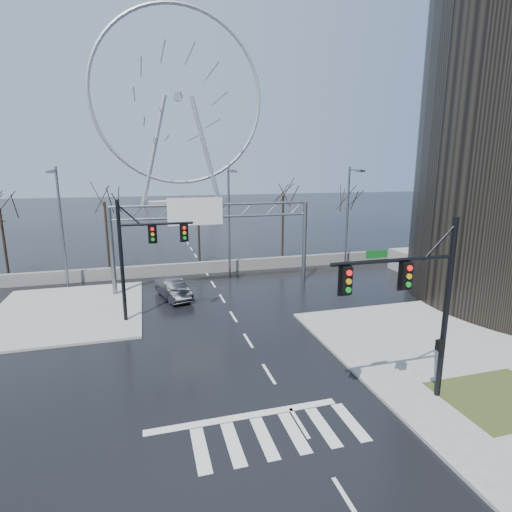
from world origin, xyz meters
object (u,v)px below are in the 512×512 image
object	(u,v)px
signal_mast_far	(139,249)
car	(173,289)
signal_mast_near	(421,295)
sign_gantry	(209,227)
ferris_wheel	(178,104)

from	to	relation	value
signal_mast_far	car	distance (m)	6.25
signal_mast_near	car	size ratio (longest dim) A/B	1.74
signal_mast_near	sign_gantry	world-z (taller)	signal_mast_near
car	sign_gantry	bearing A→B (deg)	14.42
ferris_wheel	signal_mast_far	bearing A→B (deg)	-97.20
sign_gantry	ferris_wheel	world-z (taller)	ferris_wheel
ferris_wheel	car	xyz separation A→B (m)	(-8.60, -81.88, -25.37)
signal_mast_near	ferris_wheel	world-z (taller)	ferris_wheel
sign_gantry	signal_mast_near	bearing A→B (deg)	-73.81
signal_mast_near	signal_mast_far	bearing A→B (deg)	130.26
signal_mast_near	signal_mast_far	world-z (taller)	same
ferris_wheel	car	world-z (taller)	ferris_wheel
signal_mast_far	ferris_wheel	distance (m)	89.30
signal_mast_near	sign_gantry	distance (m)	19.79
signal_mast_far	ferris_wheel	size ratio (longest dim) A/B	0.16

